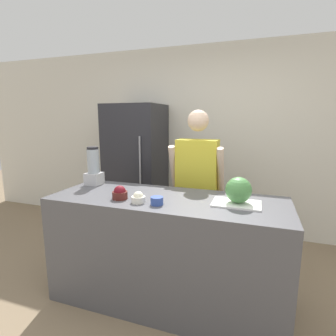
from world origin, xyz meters
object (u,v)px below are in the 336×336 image
object	(u,v)px
watermelon	(238,190)
blender	(94,168)
bowl_small_blue	(157,201)
refrigerator	(137,169)
bowl_cherries	(120,193)
person	(197,188)
bowl_cream	(138,198)

from	to	relation	value
watermelon	blender	world-z (taller)	blender
watermelon	bowl_small_blue	size ratio (longest dim) A/B	2.03
refrigerator	bowl_cherries	world-z (taller)	refrigerator
refrigerator	bowl_cherries	size ratio (longest dim) A/B	14.15
bowl_cherries	person	bearing A→B (deg)	61.24
person	bowl_small_blue	xyz separation A→B (m)	(-0.12, -0.88, 0.11)
watermelon	person	bearing A→B (deg)	125.51
refrigerator	blender	world-z (taller)	refrigerator
refrigerator	blender	size ratio (longest dim) A/B	4.71
refrigerator	bowl_cherries	bearing A→B (deg)	-69.23
refrigerator	watermelon	bearing A→B (deg)	-40.75
bowl_small_blue	bowl_cherries	bearing A→B (deg)	173.44
refrigerator	bowl_cream	size ratio (longest dim) A/B	16.27
watermelon	bowl_small_blue	distance (m)	0.64
person	bowl_small_blue	world-z (taller)	person
person	bowl_cream	bearing A→B (deg)	-107.37
refrigerator	bowl_cream	world-z (taller)	refrigerator
bowl_cherries	bowl_cream	distance (m)	0.19
refrigerator	blender	distance (m)	1.14
blender	bowl_small_blue	bearing A→B (deg)	-24.96
refrigerator	bowl_small_blue	world-z (taller)	refrigerator
refrigerator	blender	xyz separation A→B (m)	(0.07, -1.12, 0.22)
person	blender	distance (m)	1.10
watermelon	bowl_cherries	xyz separation A→B (m)	(-0.94, -0.18, -0.07)
person	watermelon	xyz separation A→B (m)	(0.48, -0.67, 0.20)
refrigerator	person	bearing A→B (deg)	-31.33
bowl_small_blue	bowl_cream	bearing A→B (deg)	179.61
bowl_cherries	blender	xyz separation A→B (m)	(-0.49, 0.35, 0.12)
bowl_cream	blender	size ratio (longest dim) A/B	0.29
watermelon	blender	xyz separation A→B (m)	(-1.43, 0.17, 0.05)
refrigerator	bowl_small_blue	bearing A→B (deg)	-59.07
bowl_cherries	blender	world-z (taller)	blender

